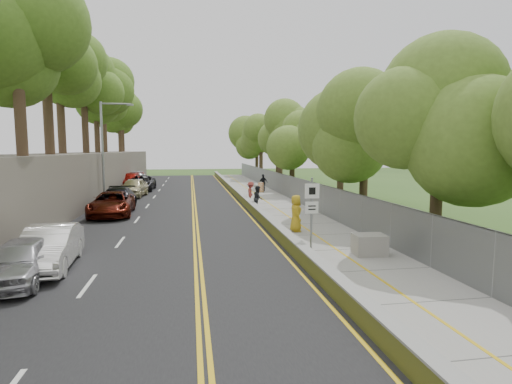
{
  "coord_description": "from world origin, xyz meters",
  "views": [
    {
      "loc": [
        -3.92,
        -18.91,
        4.32
      ],
      "look_at": [
        0.5,
        8.0,
        1.4
      ],
      "focal_mm": 28.0,
      "sensor_mm": 36.0,
      "label": 1
    }
  ],
  "objects": [
    {
      "name": "car_2",
      "position": [
        -9.0,
        7.88,
        0.81
      ],
      "size": [
        2.84,
        5.66,
        1.54
      ],
      "primitive_type": "imported",
      "rotation": [
        0.0,
        0.0,
        0.05
      ],
      "color": "#4E1209",
      "rests_on": "road"
    },
    {
      "name": "trees_fenceside",
      "position": [
        7.0,
        15.0,
        7.0
      ],
      "size": [
        7.0,
        66.0,
        14.0
      ],
      "primitive_type": null,
      "color": "olive",
      "rests_on": "ground"
    },
    {
      "name": "chainlink_fence",
      "position": [
        4.65,
        15.0,
        1.0
      ],
      "size": [
        0.04,
        66.0,
        2.0
      ],
      "primitive_type": "cube",
      "color": "slate",
      "rests_on": "ground"
    },
    {
      "name": "signpost",
      "position": [
        1.05,
        -3.02,
        1.96
      ],
      "size": [
        0.62,
        0.09,
        3.1
      ],
      "color": "gray",
      "rests_on": "sidewalk"
    },
    {
      "name": "painter_0",
      "position": [
        1.45,
        1.0,
        1.01
      ],
      "size": [
        0.61,
        0.94,
        1.91
      ],
      "primitive_type": "imported",
      "rotation": [
        0.0,
        0.0,
        1.57
      ],
      "color": "#B9951D",
      "rests_on": "sidewalk"
    },
    {
      "name": "streetlight",
      "position": [
        -10.46,
        14.0,
        4.64
      ],
      "size": [
        2.52,
        0.22,
        8.0
      ],
      "color": "gray",
      "rests_on": "ground"
    },
    {
      "name": "sidewalk",
      "position": [
        2.55,
        15.0,
        0.03
      ],
      "size": [
        4.2,
        66.0,
        0.05
      ],
      "primitive_type": "cube",
      "color": "gray",
      "rests_on": "ground"
    },
    {
      "name": "ground",
      "position": [
        0.0,
        0.0,
        0.0
      ],
      "size": [
        140.0,
        140.0,
        0.0
      ],
      "primitive_type": "plane",
      "color": "#33511E",
      "rests_on": "ground"
    },
    {
      "name": "car_7",
      "position": [
        -10.6,
        27.15,
        0.86
      ],
      "size": [
        2.73,
        5.79,
        1.63
      ],
      "primitive_type": "imported",
      "rotation": [
        0.0,
        0.0,
        -0.08
      ],
      "color": "#98120A",
      "rests_on": "road"
    },
    {
      "name": "car_8",
      "position": [
        -10.6,
        32.2,
        0.88
      ],
      "size": [
        2.04,
        4.93,
        1.67
      ],
      "primitive_type": "imported",
      "rotation": [
        0.0,
        0.0,
        -0.01
      ],
      "color": "silver",
      "rests_on": "road"
    },
    {
      "name": "rock_embankment",
      "position": [
        -13.5,
        15.0,
        2.0
      ],
      "size": [
        5.0,
        66.0,
        4.0
      ],
      "primitive_type": "cube",
      "color": "#595147",
      "rests_on": "ground"
    },
    {
      "name": "car_0",
      "position": [
        -9.39,
        -5.32,
        0.75
      ],
      "size": [
        2.02,
        4.27,
        1.41
      ],
      "primitive_type": "imported",
      "rotation": [
        0.0,
        0.0,
        0.09
      ],
      "color": "#A6A5AA",
      "rests_on": "road"
    },
    {
      "name": "construction_barrel",
      "position": [
        3.0,
        20.23,
        0.53
      ],
      "size": [
        0.58,
        0.58,
        0.96
      ],
      "primitive_type": "cylinder",
      "color": "#CF5700",
      "rests_on": "sidewalk"
    },
    {
      "name": "painter_1",
      "position": [
        0.75,
        9.3,
        0.96
      ],
      "size": [
        0.55,
        0.73,
        1.82
      ],
      "primitive_type": "imported",
      "rotation": [
        0.0,
        0.0,
        1.39
      ],
      "color": "beige",
      "rests_on": "sidewalk"
    },
    {
      "name": "painter_2",
      "position": [
        0.75,
        8.62,
        0.91
      ],
      "size": [
        0.82,
        0.96,
        1.71
      ],
      "primitive_type": "imported",
      "rotation": [
        0.0,
        0.0,
        1.34
      ],
      "color": "black",
      "rests_on": "sidewalk"
    },
    {
      "name": "trees_embankment",
      "position": [
        -13.0,
        15.0,
        10.5
      ],
      "size": [
        6.4,
        66.0,
        13.0
      ],
      "primitive_type": null,
      "color": "#517A24",
      "rests_on": "rock_embankment"
    },
    {
      "name": "car_1",
      "position": [
        -9.0,
        -3.81,
        0.8
      ],
      "size": [
        1.96,
        4.7,
        1.51
      ],
      "primitive_type": "imported",
      "rotation": [
        0.0,
        0.0,
        0.08
      ],
      "color": "white",
      "rests_on": "road"
    },
    {
      "name": "jersey_barrier",
      "position": [
        0.25,
        15.0,
        0.3
      ],
      "size": [
        0.42,
        66.0,
        0.6
      ],
      "primitive_type": "cube",
      "color": "#C7D334",
      "rests_on": "ground"
    },
    {
      "name": "painter_3",
      "position": [
        0.75,
        12.0,
        0.92
      ],
      "size": [
        0.89,
        1.24,
        1.74
      ],
      "primitive_type": "imported",
      "rotation": [
        0.0,
        0.0,
        1.34
      ],
      "color": "maroon",
      "rests_on": "sidewalk"
    },
    {
      "name": "car_5",
      "position": [
        -9.33,
        21.59,
        0.7
      ],
      "size": [
        1.61,
        4.1,
        1.33
      ],
      "primitive_type": "imported",
      "rotation": [
        0.0,
        0.0,
        0.05
      ],
      "color": "silver",
      "rests_on": "road"
    },
    {
      "name": "car_6",
      "position": [
        -9.06,
        23.92,
        0.83
      ],
      "size": [
        2.76,
        5.77,
        1.59
      ],
      "primitive_type": "imported",
      "rotation": [
        0.0,
        0.0,
        -0.02
      ],
      "color": "black",
      "rests_on": "road"
    },
    {
      "name": "car_3",
      "position": [
        -9.0,
        9.85,
        0.84
      ],
      "size": [
        2.37,
        5.55,
        1.6
      ],
      "primitive_type": "imported",
      "rotation": [
        0.0,
        0.0,
        0.02
      ],
      "color": "black",
      "rests_on": "road"
    },
    {
      "name": "road",
      "position": [
        -5.4,
        15.0,
        0.02
      ],
      "size": [
        11.2,
        66.0,
        0.04
      ],
      "primitive_type": "cube",
      "color": "black",
      "rests_on": "ground"
    },
    {
      "name": "car_4",
      "position": [
        -9.04,
        18.31,
        0.87
      ],
      "size": [
        2.42,
        5.05,
        1.66
      ],
      "primitive_type": "imported",
      "rotation": [
        0.0,
        0.0,
        -0.09
      ],
      "color": "tan",
      "rests_on": "road"
    },
    {
      "name": "person_far",
      "position": [
        3.42,
        21.18,
        0.92
      ],
      "size": [
        1.1,
        0.78,
        1.73
      ],
      "primitive_type": "imported",
      "rotation": [
        0.0,
        0.0,
        3.54
      ],
      "color": "black",
      "rests_on": "sidewalk"
    },
    {
      "name": "concrete_block",
      "position": [
        3.2,
        -4.0,
        0.47
      ],
      "size": [
        1.32,
        1.03,
        0.84
      ],
      "primitive_type": "cube",
      "rotation": [
        0.0,
        0.0,
        -0.07
      ],
      "color": "gray",
      "rests_on": "sidewalk"
    }
  ]
}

